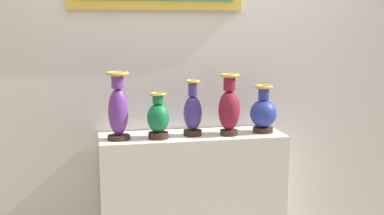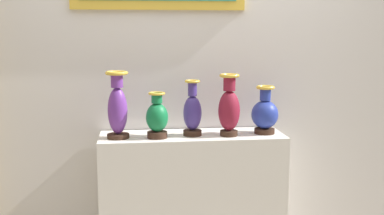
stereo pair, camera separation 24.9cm
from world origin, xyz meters
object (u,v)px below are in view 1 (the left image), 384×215
Objects in this scene: vase_emerald at (158,118)px; vase_burgundy at (229,107)px; vase_violet at (118,109)px; vase_indigo at (193,112)px; vase_cobalt at (263,112)px.

vase_burgundy reaches higher than vase_emerald.
vase_violet reaches higher than vase_indigo.
vase_indigo is 0.49m from vase_cobalt.
vase_emerald is 0.73× the size of vase_burgundy.
vase_burgundy reaches higher than vase_indigo.
vase_burgundy is 1.26× the size of vase_cobalt.
vase_violet is 1.34× the size of vase_cobalt.
vase_violet is 1.46× the size of vase_emerald.
vase_indigo is at bearing 170.45° from vase_burgundy.
vase_burgundy is at bearing -1.29° from vase_violet.
vase_indigo reaches higher than vase_emerald.
vase_indigo is (0.23, 0.05, 0.02)m from vase_emerald.
vase_violet reaches higher than vase_emerald.
vase_indigo reaches higher than vase_cobalt.
vase_violet is 0.72m from vase_burgundy.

